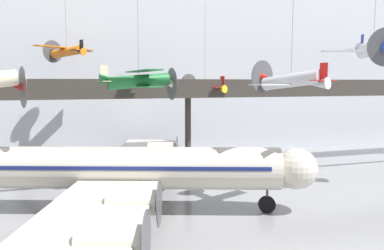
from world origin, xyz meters
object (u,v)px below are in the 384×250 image
object	(u,v)px
suspended_plane_orange_highwing	(67,51)
suspended_plane_white_twin	(373,47)
suspended_plane_silver_racer	(291,81)
suspended_plane_green_biplane	(139,81)
suspended_plane_yellow_lowwing	(205,88)
airliner_silver_main	(110,169)

from	to	relation	value
suspended_plane_orange_highwing	suspended_plane_white_twin	xyz separation A→B (m)	(26.81, -14.56, -0.10)
suspended_plane_orange_highwing	suspended_plane_silver_racer	bearing A→B (deg)	-175.04
suspended_plane_silver_racer	suspended_plane_white_twin	bearing A→B (deg)	-94.21
suspended_plane_white_twin	suspended_plane_green_biplane	bearing A→B (deg)	-80.26
suspended_plane_orange_highwing	suspended_plane_yellow_lowwing	bearing A→B (deg)	-134.21
airliner_silver_main	suspended_plane_yellow_lowwing	size ratio (longest dim) A/B	3.37
suspended_plane_orange_highwing	suspended_plane_silver_racer	world-z (taller)	suspended_plane_orange_highwing
suspended_plane_white_twin	suspended_plane_green_biplane	xyz separation A→B (m)	(-20.56, 5.45, -3.06)
suspended_plane_green_biplane	suspended_plane_white_twin	bearing A→B (deg)	-19.68
airliner_silver_main	suspended_plane_yellow_lowwing	world-z (taller)	suspended_plane_yellow_lowwing
airliner_silver_main	suspended_plane_silver_racer	distance (m)	15.21
suspended_plane_green_biplane	suspended_plane_silver_racer	distance (m)	13.37
suspended_plane_orange_highwing	suspended_plane_green_biplane	distance (m)	11.49
suspended_plane_green_biplane	suspended_plane_yellow_lowwing	distance (m)	11.32
airliner_silver_main	suspended_plane_green_biplane	size ratio (longest dim) A/B	3.37
suspended_plane_yellow_lowwing	suspended_plane_white_twin	bearing A→B (deg)	-161.63
airliner_silver_main	suspended_plane_orange_highwing	xyz separation A→B (m)	(-3.12, 14.04, 9.89)
suspended_plane_orange_highwing	suspended_plane_yellow_lowwing	world-z (taller)	suspended_plane_orange_highwing
airliner_silver_main	suspended_plane_yellow_lowwing	bearing A→B (deg)	63.88
suspended_plane_white_twin	suspended_plane_green_biplane	world-z (taller)	suspended_plane_white_twin
suspended_plane_white_twin	suspended_plane_silver_racer	size ratio (longest dim) A/B	0.89
suspended_plane_silver_racer	airliner_silver_main	bearing A→B (deg)	50.22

